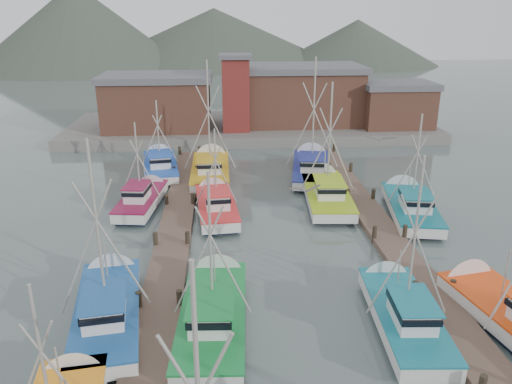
{
  "coord_description": "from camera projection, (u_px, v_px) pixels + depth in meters",
  "views": [
    {
      "loc": [
        -3.73,
        -23.71,
        14.21
      ],
      "look_at": [
        -1.46,
        8.12,
        2.6
      ],
      "focal_mm": 35.0,
      "sensor_mm": 36.0,
      "label": 1
    }
  ],
  "objects": [
    {
      "name": "quay",
      "position": [
        251.0,
        127.0,
        61.81
      ],
      "size": [
        44.0,
        16.0,
        1.2
      ],
      "primitive_type": "cube",
      "color": "slate",
      "rests_on": "ground"
    },
    {
      "name": "boat_5",
      "position": [
        401.0,
        311.0,
        23.87
      ],
      "size": [
        3.7,
        8.78,
        9.32
      ],
      "rotation": [
        0.0,
        0.0,
        -0.06
      ],
      "color": "#0F1A35",
      "rests_on": "ground"
    },
    {
      "name": "boat_6",
      "position": [
        108.0,
        307.0,
        24.23
      ],
      "size": [
        4.18,
        9.7,
        10.09
      ],
      "rotation": [
        0.0,
        0.0,
        0.14
      ],
      "color": "#0F1A35",
      "rests_on": "ground"
    },
    {
      "name": "gull_far",
      "position": [
        381.0,
        139.0,
        24.13
      ],
      "size": [
        1.53,
        0.66,
        0.24
      ],
      "rotation": [
        0.0,
        0.0,
        -0.43
      ],
      "color": "gray",
      "rests_on": "ground"
    },
    {
      "name": "distant_hills",
      "position": [
        188.0,
        64.0,
        141.38
      ],
      "size": [
        175.0,
        140.0,
        42.0
      ],
      "color": "#3E473B",
      "rests_on": "ground"
    },
    {
      "name": "lookout_tower",
      "position": [
        236.0,
        92.0,
        56.23
      ],
      "size": [
        3.6,
        3.6,
        8.5
      ],
      "color": "maroon",
      "rests_on": "quay"
    },
    {
      "name": "boat_14",
      "position": [
        160.0,
        165.0,
        46.46
      ],
      "size": [
        4.13,
        9.64,
        7.64
      ],
      "rotation": [
        0.0,
        0.0,
        0.14
      ],
      "color": "#0F1A35",
      "rests_on": "ground"
    },
    {
      "name": "boat_8",
      "position": [
        216.0,
        204.0,
        37.09
      ],
      "size": [
        3.38,
        8.78,
        7.25
      ],
      "rotation": [
        0.0,
        0.0,
        0.09
      ],
      "color": "#0F1A35",
      "rests_on": "ground"
    },
    {
      "name": "shed_left",
      "position": [
        158.0,
        101.0,
        57.92
      ],
      "size": [
        12.72,
        8.48,
        6.2
      ],
      "color": "#553226",
      "rests_on": "quay"
    },
    {
      "name": "boat_10",
      "position": [
        143.0,
        198.0,
        38.23
      ],
      "size": [
        3.38,
        8.23,
        7.32
      ],
      "rotation": [
        0.0,
        0.0,
        -0.12
      ],
      "color": "#0F1A35",
      "rests_on": "ground"
    },
    {
      "name": "ground",
      "position": [
        293.0,
        286.0,
        27.33
      ],
      "size": [
        260.0,
        260.0,
        0.0
      ],
      "primitive_type": "plane",
      "color": "#526260",
      "rests_on": "ground"
    },
    {
      "name": "dock_right",
      "position": [
        394.0,
        246.0,
        31.52
      ],
      "size": [
        2.3,
        46.0,
        1.5
      ],
      "color": "brown",
      "rests_on": "ground"
    },
    {
      "name": "shed_center",
      "position": [
        300.0,
        94.0,
        60.81
      ],
      "size": [
        14.84,
        9.54,
        6.9
      ],
      "color": "#553226",
      "rests_on": "quay"
    },
    {
      "name": "boat_13",
      "position": [
        311.0,
        167.0,
        45.82
      ],
      "size": [
        4.93,
        10.84,
        11.63
      ],
      "rotation": [
        0.0,
        0.0,
        -0.17
      ],
      "color": "#0F1A35",
      "rests_on": "ground"
    },
    {
      "name": "shed_right",
      "position": [
        396.0,
        104.0,
        59.03
      ],
      "size": [
        8.48,
        6.36,
        5.2
      ],
      "color": "#553226",
      "rests_on": "quay"
    },
    {
      "name": "boat_4",
      "position": [
        214.0,
        310.0,
        23.96
      ],
      "size": [
        3.58,
        9.72,
        8.75
      ],
      "rotation": [
        0.0,
        0.0,
        -0.05
      ],
      "color": "#0F1A35",
      "rests_on": "ground"
    },
    {
      "name": "boat_11",
      "position": [
        409.0,
        205.0,
        36.91
      ],
      "size": [
        4.52,
        9.92,
        8.5
      ],
      "rotation": [
        0.0,
        0.0,
        -0.17
      ],
      "color": "#0F1A35",
      "rests_on": "ground"
    },
    {
      "name": "gull_near",
      "position": [
        304.0,
        189.0,
        21.21
      ],
      "size": [
        1.52,
        0.66,
        0.24
      ],
      "rotation": [
        0.0,
        0.0,
        0.49
      ],
      "color": "gray",
      "rests_on": "ground"
    },
    {
      "name": "boat_12",
      "position": [
        210.0,
        169.0,
        45.35
      ],
      "size": [
        4.57,
        10.4,
        11.39
      ],
      "rotation": [
        0.0,
        0.0,
        -0.0
      ],
      "color": "#0F1A35",
      "rests_on": "ground"
    },
    {
      "name": "boat_9",
      "position": [
        325.0,
        192.0,
        39.56
      ],
      "size": [
        4.2,
        10.47,
        10.38
      ],
      "rotation": [
        0.0,
        0.0,
        -0.07
      ],
      "color": "#0F1A35",
      "rests_on": "ground"
    },
    {
      "name": "dock_left",
      "position": [
        171.0,
        253.0,
        30.58
      ],
      "size": [
        2.3,
        46.0,
        1.5
      ],
      "color": "brown",
      "rests_on": "ground"
    }
  ]
}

